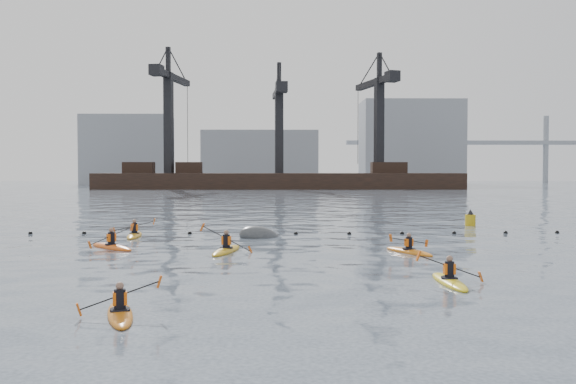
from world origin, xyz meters
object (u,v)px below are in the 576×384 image
kayaker_2 (111,246)px  nav_buoy (470,220)px  kayaker_3 (226,249)px  kayaker_4 (409,251)px  kayaker_0 (120,312)px  kayaker_5 (134,235)px  kayaker_1 (449,280)px  mooring_buoy (260,237)px

kayaker_2 → nav_buoy: bearing=-15.2°
kayaker_3 → kayaker_4: bearing=9.3°
kayaker_2 → kayaker_0: bearing=-118.0°
kayaker_2 → kayaker_3: size_ratio=0.82×
kayaker_3 → kayaker_4: 7.99m
kayaker_3 → nav_buoy: size_ratio=2.88×
kayaker_4 → kayaker_0: bearing=23.4°
kayaker_0 → kayaker_5: bearing=85.6°
kayaker_1 → mooring_buoy: size_ratio=1.37×
kayaker_4 → nav_buoy: size_ratio=2.48×
kayaker_4 → nav_buoy: 14.62m
kayaker_3 → mooring_buoy: kayaker_3 is taller
kayaker_0 → kayaker_1: (9.31, 4.23, 0.00)m
kayaker_1 → mooring_buoy: 15.03m
kayaker_1 → kayaker_5: bearing=131.9°
kayaker_0 → nav_buoy: bearing=39.5°
kayaker_0 → kayaker_4: bearing=33.5°
kayaker_3 → kayaker_0: bearing=-85.4°
kayaker_1 → nav_buoy: (7.02, 20.17, 0.27)m
kayaker_1 → kayaker_3: kayaker_3 is taller
kayaker_5 → mooring_buoy: 6.84m
kayaker_0 → mooring_buoy: bearing=64.2°
kayaker_5 → nav_buoy: nav_buoy is taller
kayaker_3 → kayaker_1: bearing=-32.4°
kayaker_2 → kayaker_3: bearing=-58.3°
kayaker_2 → kayaker_4: kayaker_2 is taller
kayaker_1 → kayaker_2: size_ratio=1.10×
kayaker_0 → kayaker_5: size_ratio=0.90×
kayaker_4 → kayaker_1: bearing=61.3°
kayaker_4 → kayaker_3: bearing=-29.5°
kayaker_0 → mooring_buoy: kayaker_0 is taller
kayaker_1 → kayaker_4: size_ratio=1.04×
kayaker_4 → nav_buoy: bearing=-144.3°
mooring_buoy → kayaker_5: bearing=176.4°
kayaker_1 → kayaker_3: bearing=133.9°
kayaker_3 → kayaker_5: size_ratio=1.04×
kayaker_0 → kayaker_3: kayaker_3 is taller
nav_buoy → kayaker_3: bearing=-139.6°
kayaker_0 → kayaker_5: kayaker_5 is taller
kayaker_1 → kayaker_4: 7.22m
kayaker_1 → kayaker_5: 19.30m
kayaker_1 → mooring_buoy: bearing=113.9°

